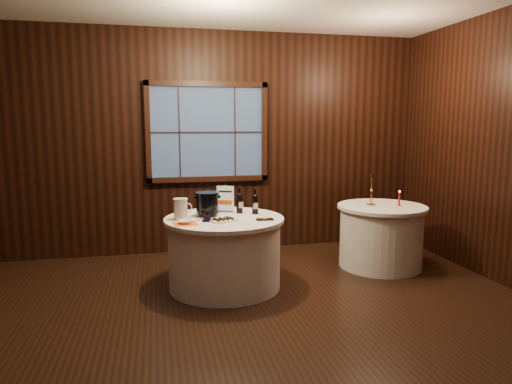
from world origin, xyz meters
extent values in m
plane|color=black|center=(0.00, 0.00, 0.00)|extent=(6.00, 6.00, 0.00)
cube|color=black|center=(0.00, 2.50, 1.50)|extent=(6.00, 0.02, 3.00)
cube|color=#374C73|center=(0.00, 2.47, 1.65)|extent=(1.50, 0.01, 1.20)
cylinder|color=white|center=(0.00, 1.00, 0.36)|extent=(1.20, 1.20, 0.73)
cylinder|color=white|center=(0.00, 1.00, 0.75)|extent=(1.28, 1.28, 0.04)
cylinder|color=white|center=(2.00, 1.30, 0.36)|extent=(1.00, 1.00, 0.73)
cylinder|color=white|center=(2.00, 1.30, 0.75)|extent=(1.08, 1.08, 0.04)
cube|color=#B1B1B8|center=(0.06, 1.27, 0.78)|extent=(0.19, 0.15, 0.02)
cube|color=#B1B1B8|center=(0.06, 1.27, 0.94)|extent=(0.02, 0.02, 0.30)
cube|color=white|center=(0.06, 1.26, 0.94)|extent=(0.18, 0.08, 0.28)
cylinder|color=black|center=(0.21, 1.21, 0.87)|extent=(0.07, 0.07, 0.20)
sphere|color=black|center=(0.21, 1.21, 0.97)|extent=(0.07, 0.07, 0.07)
cylinder|color=black|center=(0.21, 1.21, 1.02)|extent=(0.03, 0.03, 0.09)
cylinder|color=black|center=(0.21, 1.21, 1.06)|extent=(0.03, 0.03, 0.02)
cube|color=beige|center=(0.21, 1.17, 0.87)|extent=(0.05, 0.02, 0.07)
cylinder|color=black|center=(0.37, 1.12, 0.86)|extent=(0.07, 0.07, 0.19)
sphere|color=black|center=(0.37, 1.12, 0.96)|extent=(0.07, 0.07, 0.07)
cylinder|color=black|center=(0.37, 1.12, 1.01)|extent=(0.03, 0.03, 0.08)
cylinder|color=black|center=(0.37, 1.12, 1.05)|extent=(0.03, 0.03, 0.02)
cube|color=beige|center=(0.37, 1.09, 0.86)|extent=(0.05, 0.00, 0.07)
cylinder|color=black|center=(-0.16, 1.12, 0.79)|extent=(0.19, 0.19, 0.03)
cylinder|color=black|center=(-0.16, 1.12, 0.91)|extent=(0.24, 0.24, 0.21)
cylinder|color=black|center=(-0.16, 1.12, 1.02)|extent=(0.26, 0.26, 0.02)
cube|color=white|center=(-0.03, 0.81, 0.78)|extent=(0.32, 0.27, 0.02)
cube|color=black|center=(0.40, 0.79, 0.78)|extent=(0.18, 0.10, 0.01)
cylinder|color=#322312|center=(-0.27, 0.85, 0.79)|extent=(0.07, 0.03, 0.03)
cylinder|color=white|center=(-0.46, 1.02, 0.87)|extent=(0.14, 0.14, 0.21)
cylinder|color=white|center=(-0.46, 1.02, 0.98)|extent=(0.15, 0.15, 0.01)
torus|color=white|center=(-0.38, 1.02, 0.88)|extent=(0.11, 0.04, 0.11)
cube|color=#FF6215|center=(-0.43, 0.78, 0.77)|extent=(0.26, 0.26, 0.00)
imported|color=white|center=(-0.43, 0.78, 0.79)|extent=(0.14, 0.14, 0.03)
cylinder|color=gold|center=(1.87, 1.33, 0.78)|extent=(0.11, 0.11, 0.02)
cylinder|color=gold|center=(1.87, 1.33, 0.96)|extent=(0.02, 0.02, 0.33)
cylinder|color=gold|center=(1.87, 1.33, 1.14)|extent=(0.05, 0.05, 0.03)
cylinder|color=gold|center=(2.18, 1.22, 0.78)|extent=(0.05, 0.05, 0.01)
cylinder|color=#B30D1E|center=(2.18, 1.22, 0.86)|extent=(0.02, 0.02, 0.16)
sphere|color=#FFB23F|center=(2.18, 1.22, 0.95)|extent=(0.02, 0.02, 0.02)
camera|label=1|loc=(-0.70, -3.74, 1.77)|focal=32.00mm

